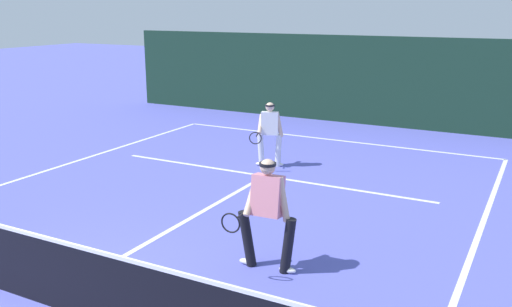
# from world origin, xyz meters

# --- Properties ---
(ground_plane) EXTENTS (80.00, 80.00, 0.00)m
(ground_plane) POSITION_xyz_m (0.00, 0.00, 0.00)
(ground_plane) COLOR #555AC1
(court_line_baseline_far) EXTENTS (9.50, 0.10, 0.01)m
(court_line_baseline_far) POSITION_xyz_m (0.00, 10.51, 0.00)
(court_line_baseline_far) COLOR white
(court_line_baseline_far) RESTS_ON ground_plane
(court_line_service) EXTENTS (7.74, 0.10, 0.01)m
(court_line_service) POSITION_xyz_m (0.00, 6.38, 0.00)
(court_line_service) COLOR white
(court_line_service) RESTS_ON ground_plane
(court_line_centre) EXTENTS (0.10, 6.40, 0.01)m
(court_line_centre) POSITION_xyz_m (0.00, 3.20, 0.00)
(court_line_centre) COLOR white
(court_line_centre) RESTS_ON ground_plane
(tennis_net) EXTENTS (10.41, 0.09, 1.06)m
(tennis_net) POSITION_xyz_m (0.00, 0.00, 0.50)
(tennis_net) COLOR #1E4723
(tennis_net) RESTS_ON ground_plane
(player_near) EXTENTS (0.92, 0.86, 1.68)m
(player_near) POSITION_xyz_m (2.15, 2.26, 0.93)
(player_near) COLOR black
(player_near) RESTS_ON ground_plane
(player_far) EXTENTS (0.69, 0.90, 1.56)m
(player_far) POSITION_xyz_m (-0.28, 7.18, 0.85)
(player_far) COLOR silver
(player_far) RESTS_ON ground_plane
(tennis_ball) EXTENTS (0.07, 0.07, 0.07)m
(tennis_ball) POSITION_xyz_m (0.71, 5.09, 0.03)
(tennis_ball) COLOR #D1E033
(tennis_ball) RESTS_ON ground_plane
(back_fence_windscreen) EXTENTS (17.54, 0.12, 2.86)m
(back_fence_windscreen) POSITION_xyz_m (0.00, 13.15, 1.43)
(back_fence_windscreen) COLOR #173324
(back_fence_windscreen) RESTS_ON ground_plane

